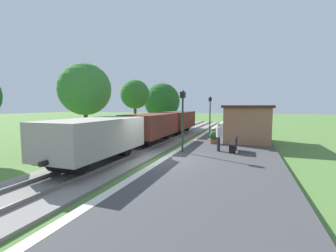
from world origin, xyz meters
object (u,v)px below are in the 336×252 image
(station_hut, at_px, (247,123))
(tree_trackside_far, at_px, (135,94))
(bench_near_hut, at_px, (234,144))
(tree_trackside_mid, at_px, (85,89))
(lamp_post_near, at_px, (183,109))
(potted_planter, at_px, (214,137))
(lamp_post_far, at_px, (210,108))
(freight_train, at_px, (151,127))
(person_waiting, at_px, (219,136))
(tree_field_left, at_px, (162,101))

(station_hut, distance_m, tree_trackside_far, 11.29)
(bench_near_hut, distance_m, tree_trackside_mid, 10.87)
(lamp_post_near, bearing_deg, tree_trackside_mid, 175.16)
(potted_planter, height_order, lamp_post_far, lamp_post_far)
(tree_trackside_mid, height_order, tree_trackside_far, tree_trackside_mid)
(freight_train, height_order, lamp_post_near, lamp_post_near)
(lamp_post_near, relative_size, tree_trackside_mid, 0.62)
(bench_near_hut, bearing_deg, station_hut, 82.72)
(lamp_post_far, bearing_deg, lamp_post_near, -90.00)
(person_waiting, relative_size, tree_trackside_mid, 0.28)
(potted_planter, bearing_deg, lamp_post_near, -108.64)
(lamp_post_far, distance_m, tree_trackside_mid, 11.98)
(person_waiting, bearing_deg, station_hut, -126.68)
(station_hut, relative_size, tree_trackside_mid, 0.96)
(person_waiting, bearing_deg, bench_near_hut, 172.51)
(freight_train, bearing_deg, tree_trackside_mid, -152.85)
(station_hut, bearing_deg, potted_planter, -130.49)
(tree_trackside_mid, bearing_deg, station_hut, 27.88)
(station_hut, xyz_separation_m, person_waiting, (-1.57, -5.37, -0.47))
(freight_train, xyz_separation_m, station_hut, (6.80, 3.66, 0.26))
(freight_train, relative_size, lamp_post_near, 5.24)
(freight_train, distance_m, tree_trackside_far, 7.26)
(bench_near_hut, bearing_deg, tree_trackside_far, 146.23)
(bench_near_hut, relative_size, tree_field_left, 0.25)
(freight_train, height_order, person_waiting, freight_train)
(station_hut, height_order, lamp_post_far, lamp_post_far)
(freight_train, height_order, potted_planter, freight_train)
(lamp_post_near, xyz_separation_m, tree_field_left, (-7.43, 15.95, 0.80))
(station_hut, distance_m, tree_trackside_mid, 12.64)
(person_waiting, distance_m, tree_field_left, 17.78)
(bench_near_hut, xyz_separation_m, lamp_post_far, (-2.88, 8.67, 2.08))
(station_hut, distance_m, lamp_post_near, 7.42)
(person_waiting, bearing_deg, lamp_post_far, -97.89)
(freight_train, xyz_separation_m, tree_trackside_mid, (-4.16, -2.13, 2.76))
(tree_trackside_mid, distance_m, tree_field_left, 15.33)
(lamp_post_near, relative_size, tree_field_left, 0.62)
(tree_field_left, bearing_deg, tree_trackside_mid, -89.95)
(tree_trackside_far, relative_size, tree_field_left, 0.94)
(freight_train, distance_m, lamp_post_far, 8.00)
(station_hut, xyz_separation_m, tree_field_left, (-10.97, 9.53, 1.95))
(lamp_post_near, relative_size, tree_trackside_far, 0.66)
(station_hut, height_order, tree_trackside_mid, tree_trackside_mid)
(tree_field_left, bearing_deg, person_waiting, -57.76)
(potted_planter, distance_m, tree_trackside_mid, 9.86)
(station_hut, bearing_deg, person_waiting, -106.31)
(tree_trackside_mid, bearing_deg, potted_planter, 19.87)
(bench_near_hut, xyz_separation_m, tree_field_left, (-10.31, 14.69, 2.88))
(potted_planter, bearing_deg, person_waiting, -75.65)
(bench_near_hut, height_order, tree_trackside_mid, tree_trackside_mid)
(tree_trackside_far, bearing_deg, person_waiting, -37.11)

